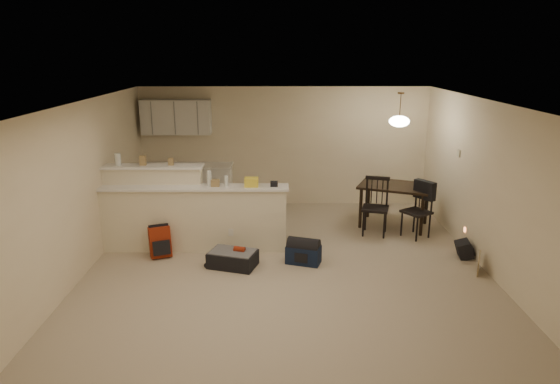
{
  "coord_description": "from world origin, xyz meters",
  "views": [
    {
      "loc": [
        -0.14,
        -6.87,
        3.19
      ],
      "look_at": [
        -0.1,
        0.7,
        1.05
      ],
      "focal_mm": 32.0,
      "sensor_mm": 36.0,
      "label": 1
    }
  ],
  "objects_px": {
    "dining_table": "(395,190)",
    "navy_duffel": "(303,255)",
    "pendant_lamp": "(399,121)",
    "black_daypack": "(464,249)",
    "dining_chair_far": "(417,210)",
    "red_backpack": "(160,242)",
    "dining_chair_near": "(375,207)",
    "suitcase": "(233,259)"
  },
  "relations": [
    {
      "from": "dining_table",
      "to": "navy_duffel",
      "type": "distance_m",
      "value": 2.55
    },
    {
      "from": "dining_chair_far",
      "to": "black_daypack",
      "type": "bearing_deg",
      "value": -3.99
    },
    {
      "from": "dining_table",
      "to": "dining_chair_far",
      "type": "relative_size",
      "value": 1.53
    },
    {
      "from": "dining_chair_near",
      "to": "suitcase",
      "type": "height_order",
      "value": "dining_chair_near"
    },
    {
      "from": "pendant_lamp",
      "to": "red_backpack",
      "type": "distance_m",
      "value": 4.66
    },
    {
      "from": "dining_table",
      "to": "navy_duffel",
      "type": "relative_size",
      "value": 2.9
    },
    {
      "from": "red_backpack",
      "to": "black_daypack",
      "type": "xyz_separation_m",
      "value": [
        4.88,
        -0.07,
        -0.11
      ]
    },
    {
      "from": "black_daypack",
      "to": "pendant_lamp",
      "type": "bearing_deg",
      "value": 36.18
    },
    {
      "from": "pendant_lamp",
      "to": "red_backpack",
      "type": "xyz_separation_m",
      "value": [
        -4.08,
        -1.45,
        -1.74
      ]
    },
    {
      "from": "dining_chair_near",
      "to": "dining_chair_far",
      "type": "bearing_deg",
      "value": 5.24
    },
    {
      "from": "pendant_lamp",
      "to": "dining_chair_near",
      "type": "distance_m",
      "value": 1.6
    },
    {
      "from": "black_daypack",
      "to": "suitcase",
      "type": "bearing_deg",
      "value": 103.41
    },
    {
      "from": "suitcase",
      "to": "navy_duffel",
      "type": "xyz_separation_m",
      "value": [
        1.09,
        0.11,
        0.02
      ]
    },
    {
      "from": "dining_table",
      "to": "black_daypack",
      "type": "bearing_deg",
      "value": -39.83
    },
    {
      "from": "pendant_lamp",
      "to": "navy_duffel",
      "type": "distance_m",
      "value": 3.1
    },
    {
      "from": "dining_table",
      "to": "black_daypack",
      "type": "xyz_separation_m",
      "value": [
        0.8,
        -1.52,
        -0.57
      ]
    },
    {
      "from": "dining_table",
      "to": "dining_chair_near",
      "type": "distance_m",
      "value": 0.66
    },
    {
      "from": "suitcase",
      "to": "red_backpack",
      "type": "xyz_separation_m",
      "value": [
        -1.2,
        0.4,
        0.13
      ]
    },
    {
      "from": "red_backpack",
      "to": "navy_duffel",
      "type": "bearing_deg",
      "value": -28.26
    },
    {
      "from": "dining_chair_far",
      "to": "navy_duffel",
      "type": "height_order",
      "value": "dining_chair_far"
    },
    {
      "from": "pendant_lamp",
      "to": "navy_duffel",
      "type": "relative_size",
      "value": 1.19
    },
    {
      "from": "red_backpack",
      "to": "dining_table",
      "type": "bearing_deg",
      "value": -1.71
    },
    {
      "from": "navy_duffel",
      "to": "black_daypack",
      "type": "height_order",
      "value": "navy_duffel"
    },
    {
      "from": "dining_table",
      "to": "dining_chair_near",
      "type": "xyz_separation_m",
      "value": [
        -0.44,
        -0.46,
        -0.18
      ]
    },
    {
      "from": "dining_chair_near",
      "to": "suitcase",
      "type": "bearing_deg",
      "value": -134.47
    },
    {
      "from": "dining_chair_near",
      "to": "red_backpack",
      "type": "height_order",
      "value": "dining_chair_near"
    },
    {
      "from": "suitcase",
      "to": "pendant_lamp",
      "type": "bearing_deg",
      "value": 49.84
    },
    {
      "from": "dining_chair_near",
      "to": "suitcase",
      "type": "distance_m",
      "value": 2.83
    },
    {
      "from": "suitcase",
      "to": "black_daypack",
      "type": "height_order",
      "value": "black_daypack"
    },
    {
      "from": "black_daypack",
      "to": "dining_chair_far",
      "type": "bearing_deg",
      "value": 38.52
    },
    {
      "from": "pendant_lamp",
      "to": "dining_chair_near",
      "type": "xyz_separation_m",
      "value": [
        -0.44,
        -0.46,
        -1.47
      ]
    },
    {
      "from": "red_backpack",
      "to": "navy_duffel",
      "type": "distance_m",
      "value": 2.31
    },
    {
      "from": "dining_chair_far",
      "to": "navy_duffel",
      "type": "xyz_separation_m",
      "value": [
        -2.05,
        -1.14,
        -0.35
      ]
    },
    {
      "from": "pendant_lamp",
      "to": "dining_chair_far",
      "type": "bearing_deg",
      "value": -66.0
    },
    {
      "from": "dining_chair_near",
      "to": "navy_duffel",
      "type": "height_order",
      "value": "dining_chair_near"
    },
    {
      "from": "suitcase",
      "to": "black_daypack",
      "type": "distance_m",
      "value": 3.69
    },
    {
      "from": "pendant_lamp",
      "to": "black_daypack",
      "type": "relative_size",
      "value": 2.07
    },
    {
      "from": "pendant_lamp",
      "to": "dining_chair_far",
      "type": "distance_m",
      "value": 1.63
    },
    {
      "from": "dining_table",
      "to": "red_backpack",
      "type": "relative_size",
      "value": 3.05
    },
    {
      "from": "dining_chair_far",
      "to": "black_daypack",
      "type": "relative_size",
      "value": 3.29
    },
    {
      "from": "pendant_lamp",
      "to": "suitcase",
      "type": "distance_m",
      "value": 3.9
    },
    {
      "from": "red_backpack",
      "to": "black_daypack",
      "type": "height_order",
      "value": "red_backpack"
    }
  ]
}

